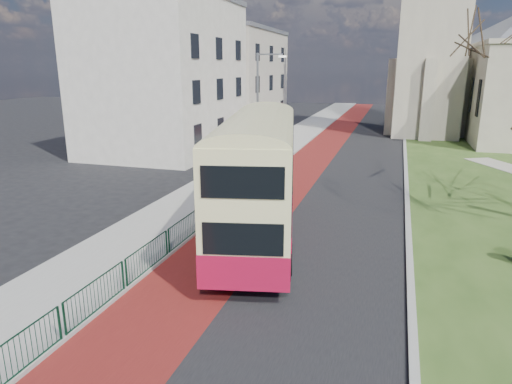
% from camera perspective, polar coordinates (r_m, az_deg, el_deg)
% --- Properties ---
extents(ground, '(160.00, 160.00, 0.00)m').
position_cam_1_polar(ground, '(16.54, -3.13, -10.42)').
color(ground, black).
rests_on(ground, ground).
extents(road_carriageway, '(9.00, 120.00, 0.01)m').
position_cam_1_polar(road_carriageway, '(34.89, 10.65, 3.25)').
color(road_carriageway, black).
rests_on(road_carriageway, ground).
extents(bus_lane, '(3.40, 120.00, 0.01)m').
position_cam_1_polar(bus_lane, '(35.28, 6.29, 3.56)').
color(bus_lane, '#591414').
rests_on(bus_lane, ground).
extents(pavement_west, '(4.00, 120.00, 0.12)m').
position_cam_1_polar(pavement_west, '(36.16, 0.36, 4.03)').
color(pavement_west, gray).
rests_on(pavement_west, ground).
extents(kerb_west, '(0.25, 120.00, 0.13)m').
position_cam_1_polar(kerb_west, '(35.64, 3.44, 3.84)').
color(kerb_west, '#999993').
rests_on(kerb_west, ground).
extents(kerb_east, '(0.25, 80.00, 0.13)m').
position_cam_1_polar(kerb_east, '(36.65, 18.19, 3.42)').
color(kerb_east, '#999993').
rests_on(kerb_east, ground).
extents(pedestrian_railing, '(0.07, 24.00, 1.12)m').
position_cam_1_polar(pedestrian_railing, '(20.80, -6.99, -3.33)').
color(pedestrian_railing, '#0B321F').
rests_on(pedestrian_railing, ground).
extents(gothic_church, '(16.38, 18.00, 40.00)m').
position_cam_1_polar(gothic_church, '(52.79, 26.79, 20.33)').
color(gothic_church, '#9E9580').
rests_on(gothic_church, ground).
extents(street_block_near, '(10.30, 14.30, 13.00)m').
position_cam_1_polar(street_block_near, '(40.76, -11.36, 14.16)').
color(street_block_near, beige).
rests_on(street_block_near, ground).
extents(street_block_far, '(10.30, 16.30, 11.50)m').
position_cam_1_polar(street_block_far, '(55.40, -3.28, 13.90)').
color(street_block_far, '#B6AA9A').
rests_on(street_block_far, ground).
extents(streetlamp, '(2.13, 0.18, 8.00)m').
position_cam_1_polar(streetlamp, '(33.44, 0.45, 10.95)').
color(streetlamp, gray).
rests_on(streetlamp, pavement_west).
extents(bus, '(5.46, 12.65, 5.16)m').
position_cam_1_polar(bus, '(19.25, 0.32, 2.64)').
color(bus, maroon).
rests_on(bus, ground).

